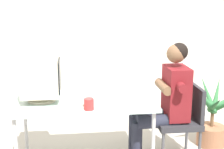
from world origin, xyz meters
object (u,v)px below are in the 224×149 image
(desk, at_px, (84,105))
(potted_plant, at_px, (212,119))
(crt_monitor, at_px, (41,76))
(desk_mug, at_px, (89,104))
(keyboard, at_px, (79,100))
(office_chair, at_px, (182,118))
(person_seated, at_px, (165,100))

(desk, bearing_deg, potted_plant, 12.39)
(crt_monitor, bearing_deg, desk, -3.07)
(desk, relative_size, desk_mug, 13.11)
(potted_plant, bearing_deg, desk_mug, -157.28)
(crt_monitor, bearing_deg, potted_plant, 9.13)
(keyboard, distance_m, desk_mug, 0.27)
(keyboard, relative_size, desk_mug, 4.66)
(office_chair, relative_size, potted_plant, 1.02)
(keyboard, xyz_separation_m, desk_mug, (0.09, -0.25, 0.04))
(keyboard, xyz_separation_m, potted_plant, (1.55, 0.36, -0.42))
(desk, distance_m, office_chair, 1.05)
(office_chair, height_order, potted_plant, office_chair)
(keyboard, height_order, potted_plant, potted_plant)
(keyboard, bearing_deg, crt_monitor, 170.82)
(crt_monitor, distance_m, keyboard, 0.43)
(person_seated, distance_m, potted_plant, 0.80)
(desk, height_order, keyboard, keyboard)
(potted_plant, bearing_deg, keyboard, -166.81)
(desk, xyz_separation_m, keyboard, (-0.06, -0.04, 0.07))
(crt_monitor, xyz_separation_m, desk_mug, (0.44, -0.31, -0.19))
(desk, relative_size, office_chair, 1.69)
(person_seated, distance_m, desk_mug, 0.87)
(desk, height_order, desk_mug, desk_mug)
(desk, xyz_separation_m, office_chair, (1.03, 0.04, -0.20))
(desk, bearing_deg, keyboard, -148.02)
(person_seated, xyz_separation_m, potted_plant, (0.66, 0.29, -0.36))
(keyboard, bearing_deg, desk, 31.98)
(crt_monitor, relative_size, person_seated, 0.34)
(person_seated, bearing_deg, keyboard, -175.20)
(keyboard, height_order, person_seated, person_seated)
(keyboard, xyz_separation_m, person_seated, (0.89, 0.07, -0.06))
(office_chair, bearing_deg, person_seated, 180.00)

